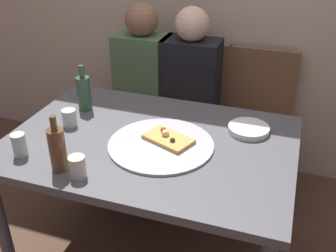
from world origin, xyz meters
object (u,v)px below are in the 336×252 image
chair_middle (192,103)px  guest_in_beanie (186,95)px  chair_right (256,112)px  pizza_slice_last (168,138)px  guest_in_sweater (138,88)px  tumbler_near (69,118)px  wine_glass (77,167)px  wine_bottle (57,149)px  plate_stack (249,129)px  beer_bottle (84,92)px  dining_table (151,154)px  tumbler_far (19,145)px  pizza_tray (161,145)px  chair_left (147,97)px

chair_middle → guest_in_beanie: 0.20m
chair_right → guest_in_beanie: guest_in_beanie is taller
pizza_slice_last → guest_in_sweater: bearing=122.2°
guest_in_beanie → tumbler_near: bearing=61.1°
chair_right → guest_in_sweater: size_ratio=0.77×
pizza_slice_last → wine_glass: 0.45m
wine_bottle → plate_stack: size_ratio=1.26×
guest_in_beanie → beer_bottle: bearing=51.8°
dining_table → chair_right: (0.40, 0.86, -0.13)m
tumbler_near → tumbler_far: tumbler_far is taller
pizza_tray → chair_right: chair_right is taller
dining_table → wine_glass: (-0.17, -0.36, 0.13)m
dining_table → plate_stack: size_ratio=6.73×
dining_table → tumbler_near: size_ratio=15.54×
wine_bottle → tumbler_far: wine_bottle is taller
wine_bottle → guest_in_sweater: guest_in_sweater is taller
dining_table → pizza_slice_last: 0.14m
pizza_tray → wine_glass: 0.41m
wine_glass → chair_middle: chair_middle is taller
dining_table → plate_stack: plate_stack is taller
wine_bottle → chair_left: size_ratio=0.28×
pizza_slice_last → plate_stack: bearing=32.9°
dining_table → guest_in_sweater: 0.80m
beer_bottle → pizza_tray: bearing=-23.6°
tumbler_far → chair_middle: (0.46, 1.17, -0.26)m
wine_glass → pizza_tray: bearing=54.0°
guest_in_sweater → guest_in_beanie: (0.32, 0.00, 0.00)m
guest_in_beanie → tumbler_far: bearing=65.9°
chair_middle → guest_in_sweater: size_ratio=0.77×
plate_stack → guest_in_beanie: (-0.46, 0.49, -0.10)m
pizza_slice_last → wine_glass: wine_glass is taller
tumbler_near → dining_table: bearing=0.3°
guest_in_sweater → wine_bottle: bearing=94.9°
tumbler_near → chair_left: bearing=85.4°
tumbler_far → tumbler_near: bearing=78.5°
pizza_slice_last → plate_stack: pizza_slice_last is taller
chair_left → chair_right: bearing=-180.0°
beer_bottle → wine_glass: 0.62m
wine_bottle → tumbler_near: size_ratio=2.90×
wine_bottle → beer_bottle: bearing=108.4°
chair_middle → tumbler_near: bearing=65.5°
pizza_tray → guest_in_sweater: guest_in_sweater is taller
chair_middle → chair_left: bearing=0.0°
dining_table → wine_bottle: size_ratio=5.35×
plate_stack → chair_left: size_ratio=0.22×
tumbler_far → wine_glass: tumbler_far is taller
dining_table → pizza_slice_last: size_ratio=5.27×
dining_table → chair_middle: bearing=92.2°
guest_in_beanie → guest_in_sweater: bearing=0.0°
tumbler_far → guest_in_beanie: size_ratio=0.09×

